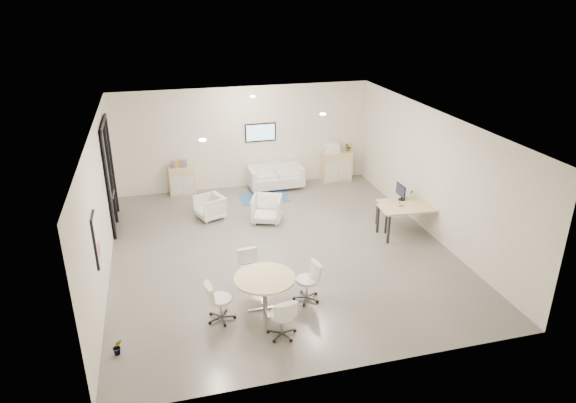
% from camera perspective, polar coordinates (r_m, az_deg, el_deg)
% --- Properties ---
extents(room_shell, '(9.60, 10.60, 4.80)m').
position_cam_1_polar(room_shell, '(12.05, -0.98, 1.49)').
color(room_shell, '#5F5D57').
rests_on(room_shell, ground).
extents(glass_door, '(0.09, 1.90, 2.85)m').
position_cam_1_polar(glass_door, '(14.20, -19.23, 3.11)').
color(glass_door, black).
rests_on(glass_door, room_shell).
extents(artwork, '(0.05, 0.54, 1.04)m').
position_cam_1_polar(artwork, '(10.39, -20.54, -4.03)').
color(artwork, black).
rests_on(artwork, room_shell).
extents(wall_tv, '(0.98, 0.06, 0.58)m').
position_cam_1_polar(wall_tv, '(16.25, -3.08, 7.68)').
color(wall_tv, black).
rests_on(wall_tv, room_shell).
extents(ceiling_spots, '(3.14, 4.14, 0.03)m').
position_cam_1_polar(ceiling_spots, '(12.32, -2.89, 9.64)').
color(ceiling_spots, '#FFEAC6').
rests_on(ceiling_spots, room_shell).
extents(sideboard_left, '(0.78, 0.41, 0.88)m').
position_cam_1_polar(sideboard_left, '(16.17, -11.69, 2.26)').
color(sideboard_left, '#CDB77B').
rests_on(sideboard_left, room_shell).
extents(sideboard_right, '(0.98, 0.47, 0.98)m').
position_cam_1_polar(sideboard_right, '(17.08, 5.41, 3.94)').
color(sideboard_right, '#CDB77B').
rests_on(sideboard_right, room_shell).
extents(books, '(0.46, 0.14, 0.22)m').
position_cam_1_polar(books, '(15.99, -11.98, 4.11)').
color(books, red).
rests_on(books, sideboard_left).
extents(printer, '(0.53, 0.46, 0.34)m').
position_cam_1_polar(printer, '(16.82, 4.86, 5.98)').
color(printer, white).
rests_on(printer, sideboard_right).
extents(loveseat, '(1.73, 0.90, 0.64)m').
position_cam_1_polar(loveseat, '(16.39, -1.40, 2.69)').
color(loveseat, silver).
rests_on(loveseat, room_shell).
extents(blue_rug, '(1.45, 0.97, 0.01)m').
position_cam_1_polar(blue_rug, '(15.69, -2.66, 0.40)').
color(blue_rug, '#2D558A').
rests_on(blue_rug, room_shell).
extents(armchair_left, '(0.87, 0.89, 0.72)m').
position_cam_1_polar(armchair_left, '(14.36, -8.69, -0.51)').
color(armchair_left, silver).
rests_on(armchair_left, room_shell).
extents(armchair_right, '(0.98, 0.95, 0.79)m').
position_cam_1_polar(armchair_right, '(14.00, -2.38, -0.72)').
color(armchair_right, silver).
rests_on(armchair_right, room_shell).
extents(desk_rear, '(1.37, 0.73, 0.70)m').
position_cam_1_polar(desk_rear, '(13.97, 12.76, -0.31)').
color(desk_rear, '#CDB77B').
rests_on(desk_rear, room_shell).
extents(desk_front, '(1.55, 0.84, 0.79)m').
position_cam_1_polar(desk_front, '(13.47, 13.32, -0.90)').
color(desk_front, '#CDB77B').
rests_on(desk_front, room_shell).
extents(monitor, '(0.20, 0.50, 0.44)m').
position_cam_1_polar(monitor, '(13.96, 12.44, 1.07)').
color(monitor, black).
rests_on(monitor, desk_rear).
extents(round_table, '(1.21, 1.21, 0.74)m').
position_cam_1_polar(round_table, '(10.17, -2.61, -8.80)').
color(round_table, '#CDB77B').
rests_on(round_table, room_shell).
extents(meeting_chairs, '(2.45, 2.45, 0.82)m').
position_cam_1_polar(meeting_chairs, '(10.30, -2.59, -9.95)').
color(meeting_chairs, white).
rests_on(meeting_chairs, room_shell).
extents(plant_cabinet, '(0.35, 0.37, 0.23)m').
position_cam_1_polar(plant_cabinet, '(17.04, 6.72, 5.97)').
color(plant_cabinet, '#3F7F3F').
rests_on(plant_cabinet, sideboard_right).
extents(plant_floor, '(0.21, 0.33, 0.14)m').
position_cam_1_polar(plant_floor, '(9.84, -18.36, -15.48)').
color(plant_floor, '#3F7F3F').
rests_on(plant_floor, room_shell).
extents(cup, '(0.15, 0.13, 0.13)m').
position_cam_1_polar(cup, '(13.40, 12.32, -0.25)').
color(cup, white).
rests_on(cup, desk_front).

